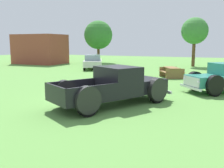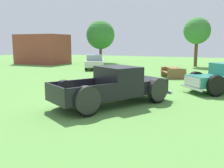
{
  "view_description": "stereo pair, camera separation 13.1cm",
  "coord_description": "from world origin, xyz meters",
  "px_view_note": "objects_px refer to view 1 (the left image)",
  "views": [
    {
      "loc": [
        5.06,
        -9.82,
        2.59
      ],
      "look_at": [
        0.89,
        -0.19,
        0.9
      ],
      "focal_mm": 40.55,
      "sensor_mm": 36.0,
      "label": 1
    },
    {
      "loc": [
        5.18,
        -9.77,
        2.59
      ],
      "look_at": [
        0.89,
        -0.19,
        0.9
      ],
      "focal_mm": 40.55,
      "sensor_mm": 36.0,
      "label": 2
    }
  ],
  "objects_px": {
    "picnic_table": "(172,71)",
    "oak_tree_center": "(98,35)",
    "sedan_distant_a": "(93,62)",
    "oak_tree_west": "(195,31)",
    "pickup_truck_foreground": "(119,86)",
    "trash_can": "(98,73)"
  },
  "relations": [
    {
      "from": "picnic_table",
      "to": "oak_tree_west",
      "type": "xyz_separation_m",
      "value": [
        0.51,
        10.46,
        3.44
      ]
    },
    {
      "from": "picnic_table",
      "to": "oak_tree_center",
      "type": "xyz_separation_m",
      "value": [
        -11.93,
        11.47,
        3.2
      ]
    },
    {
      "from": "oak_tree_west",
      "to": "oak_tree_center",
      "type": "distance_m",
      "value": 12.49
    },
    {
      "from": "picnic_table",
      "to": "trash_can",
      "type": "relative_size",
      "value": 2.42
    },
    {
      "from": "sedan_distant_a",
      "to": "picnic_table",
      "type": "height_order",
      "value": "sedan_distant_a"
    },
    {
      "from": "pickup_truck_foreground",
      "to": "picnic_table",
      "type": "distance_m",
      "value": 9.5
    },
    {
      "from": "pickup_truck_foreground",
      "to": "oak_tree_center",
      "type": "distance_m",
      "value": 24.04
    },
    {
      "from": "picnic_table",
      "to": "oak_tree_west",
      "type": "height_order",
      "value": "oak_tree_west"
    },
    {
      "from": "pickup_truck_foreground",
      "to": "trash_can",
      "type": "relative_size",
      "value": 5.82
    },
    {
      "from": "pickup_truck_foreground",
      "to": "oak_tree_center",
      "type": "height_order",
      "value": "oak_tree_center"
    },
    {
      "from": "pickup_truck_foreground",
      "to": "trash_can",
      "type": "bearing_deg",
      "value": 123.76
    },
    {
      "from": "oak_tree_west",
      "to": "trash_can",
      "type": "bearing_deg",
      "value": -110.22
    },
    {
      "from": "oak_tree_west",
      "to": "oak_tree_center",
      "type": "relative_size",
      "value": 0.97
    },
    {
      "from": "pickup_truck_foreground",
      "to": "oak_tree_west",
      "type": "distance_m",
      "value": 20.22
    },
    {
      "from": "pickup_truck_foreground",
      "to": "trash_can",
      "type": "xyz_separation_m",
      "value": [
        -4.07,
        6.09,
        -0.29
      ]
    },
    {
      "from": "oak_tree_west",
      "to": "pickup_truck_foreground",
      "type": "bearing_deg",
      "value": -92.96
    },
    {
      "from": "pickup_truck_foreground",
      "to": "oak_tree_west",
      "type": "relative_size",
      "value": 1.02
    },
    {
      "from": "pickup_truck_foreground",
      "to": "oak_tree_west",
      "type": "bearing_deg",
      "value": 87.04
    },
    {
      "from": "oak_tree_center",
      "to": "sedan_distant_a",
      "type": "bearing_deg",
      "value": -67.22
    },
    {
      "from": "pickup_truck_foreground",
      "to": "oak_tree_center",
      "type": "bearing_deg",
      "value": 118.58
    },
    {
      "from": "pickup_truck_foreground",
      "to": "trash_can",
      "type": "height_order",
      "value": "pickup_truck_foreground"
    },
    {
      "from": "trash_can",
      "to": "oak_tree_west",
      "type": "bearing_deg",
      "value": 69.78
    }
  ]
}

